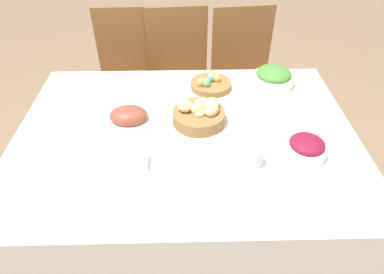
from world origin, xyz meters
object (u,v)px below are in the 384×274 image
(chair_far_center, at_px, (180,75))
(knife, at_px, (241,196))
(beet_salad_bowl, at_px, (307,148))
(spoon, at_px, (249,195))
(ham_platter, at_px, (129,117))
(butter_dish, at_px, (132,162))
(fork, at_px, (155,197))
(bread_basket, at_px, (200,114))
(egg_basket, at_px, (211,84))
(chair_far_right, at_px, (244,74))
(green_salad_bowl, at_px, (274,77))
(drinking_cup, at_px, (255,157))
(chair_far_left, at_px, (129,76))
(dinner_plate, at_px, (198,196))

(chair_far_center, relative_size, knife, 5.73)
(beet_salad_bowl, xyz_separation_m, spoon, (-0.27, -0.22, -0.04))
(ham_platter, relative_size, butter_dish, 2.04)
(fork, bearing_deg, ham_platter, 110.08)
(beet_salad_bowl, bearing_deg, bread_basket, 150.43)
(spoon, xyz_separation_m, butter_dish, (-0.45, 0.18, 0.01))
(chair_far_center, height_order, egg_basket, chair_far_center)
(egg_basket, distance_m, butter_dish, 0.69)
(chair_far_right, relative_size, spoon, 5.73)
(chair_far_center, relative_size, beet_salad_bowl, 5.55)
(chair_far_right, xyz_separation_m, beet_salad_bowl, (0.08, -1.07, 0.26))
(green_salad_bowl, xyz_separation_m, drinking_cup, (-0.20, -0.62, -0.01))
(chair_far_left, xyz_separation_m, egg_basket, (0.53, -0.53, 0.24))
(butter_dish, bearing_deg, fork, -60.02)
(chair_far_center, distance_m, fork, 1.31)
(knife, xyz_separation_m, drinking_cup, (0.08, 0.17, 0.04))
(beet_salad_bowl, distance_m, butter_dish, 0.72)
(egg_basket, bearing_deg, chair_far_left, 135.07)
(chair_far_left, xyz_separation_m, drinking_cup, (0.67, -1.13, 0.26))
(chair_far_left, bearing_deg, bread_basket, -62.78)
(butter_dish, bearing_deg, chair_far_center, 80.72)
(fork, relative_size, spoon, 1.00)
(dinner_plate, bearing_deg, knife, -0.00)
(chair_far_left, distance_m, chair_far_right, 0.81)
(chair_far_center, bearing_deg, egg_basket, -76.65)
(beet_salad_bowl, relative_size, butter_dish, 1.27)
(chair_far_left, height_order, butter_dish, chair_far_left)
(fork, xyz_separation_m, spoon, (0.35, 0.00, 0.00))
(butter_dish, bearing_deg, ham_platter, 98.71)
(beet_salad_bowl, xyz_separation_m, green_salad_bowl, (-0.02, 0.57, 0.00))
(chair_far_center, relative_size, butter_dish, 7.06)
(bread_basket, bearing_deg, beet_salad_bowl, -29.57)
(beet_salad_bowl, bearing_deg, chair_far_left, 129.60)
(knife, bearing_deg, beet_salad_bowl, 38.75)
(chair_far_left, distance_m, knife, 1.44)
(dinner_plate, xyz_separation_m, spoon, (0.19, -0.00, -0.00))
(chair_far_left, relative_size, dinner_plate, 3.53)
(chair_far_right, distance_m, ham_platter, 1.09)
(drinking_cup, relative_size, butter_dish, 0.61)
(egg_basket, height_order, drinking_cup, drinking_cup)
(beet_salad_bowl, bearing_deg, drinking_cup, -167.16)
(knife, xyz_separation_m, butter_dish, (-0.42, 0.18, 0.01))
(chair_far_center, xyz_separation_m, ham_platter, (-0.23, -0.82, 0.24))
(ham_platter, height_order, butter_dish, ham_platter)
(chair_far_left, xyz_separation_m, beet_salad_bowl, (0.89, -1.07, 0.26))
(egg_basket, distance_m, fork, 0.80)
(chair_far_left, xyz_separation_m, chair_far_center, (0.35, -0.00, 0.00))
(ham_platter, relative_size, knife, 1.65)
(chair_far_right, bearing_deg, egg_basket, -123.56)
(chair_far_left, bearing_deg, chair_far_right, -1.69)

